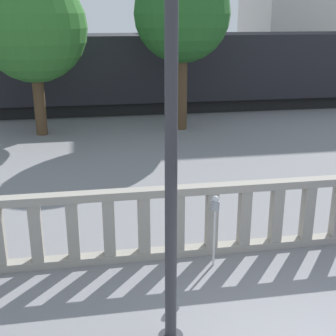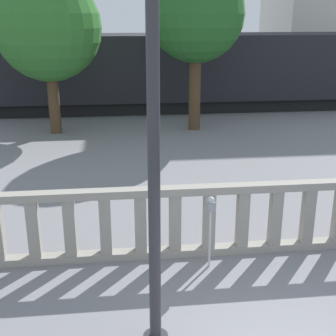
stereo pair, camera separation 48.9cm
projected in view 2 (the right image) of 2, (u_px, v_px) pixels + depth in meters
name	position (u px, v px, depth m)	size (l,w,h in m)	color
balustrade	(242.00, 219.00, 8.45)	(16.92, 0.24, 1.33)	gray
lamppost	(154.00, 148.00, 5.31)	(0.33, 0.33, 5.52)	#2D2D33
parking_meter	(211.00, 213.00, 7.84)	(0.15, 0.15, 1.31)	silver
train_near	(172.00, 71.00, 20.54)	(25.40, 2.81, 3.87)	black
tree_left	(48.00, 28.00, 15.89)	(3.63, 3.63, 5.49)	#4C3823
tree_right	(196.00, 15.00, 16.29)	(3.39, 3.39, 5.83)	#4C3823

